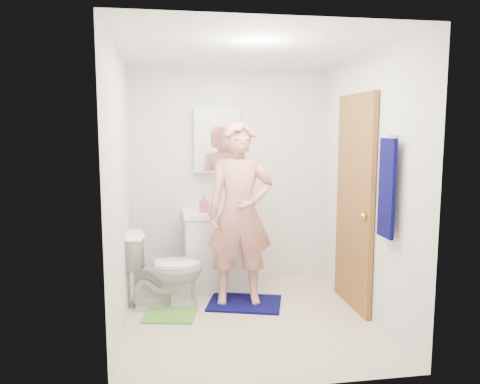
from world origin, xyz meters
The scene contains 22 objects.
floor centered at (0.00, 0.00, -0.01)m, with size 2.20×2.40×0.02m, color beige.
ceiling centered at (0.00, 0.00, 2.41)m, with size 2.20×2.40×0.02m, color white.
wall_back centered at (0.00, 1.21, 1.20)m, with size 2.20×0.02×2.40m, color silver.
wall_front centered at (0.00, -1.21, 1.20)m, with size 2.20×0.02×2.40m, color silver.
wall_left centered at (-1.11, 0.00, 1.20)m, with size 0.02×2.40×2.40m, color silver.
wall_right centered at (1.11, 0.00, 1.20)m, with size 0.02×2.40×2.40m, color silver.
vanity_cabinet centered at (-0.15, 0.91, 0.40)m, with size 0.75×0.55×0.80m, color white.
countertop centered at (-0.15, 0.91, 0.83)m, with size 0.79×0.59×0.05m, color white.
sink_basin centered at (-0.15, 0.91, 0.84)m, with size 0.40×0.40×0.03m, color white.
faucet centered at (-0.15, 1.09, 0.91)m, with size 0.03×0.03×0.12m, color silver.
medicine_cabinet centered at (-0.15, 1.14, 1.60)m, with size 0.50×0.12×0.70m, color white.
mirror_panel centered at (-0.15, 1.08, 1.60)m, with size 0.46×0.01×0.66m, color white.
door centered at (1.07, 0.15, 1.02)m, with size 0.05×0.80×2.05m, color #99632A.
door_knob centered at (1.03, -0.17, 0.95)m, with size 0.07×0.07×0.07m, color gold.
towel centered at (1.03, -0.57, 1.25)m, with size 0.03×0.24×0.80m, color #070744.
towel_hook centered at (1.07, -0.57, 1.67)m, with size 0.02×0.02×0.06m, color silver.
toilet centered at (-0.75, 0.43, 0.37)m, with size 0.42×0.73×0.75m, color white.
bath_mat centered at (0.03, 0.34, 0.01)m, with size 0.70×0.50×0.02m, color #070744.
green_rug centered at (-0.70, 0.15, 0.01)m, with size 0.46×0.39×0.02m, color #57A737.
soap_dispenser centered at (-0.32, 0.83, 0.94)m, with size 0.08×0.08×0.18m, color #D36271.
toothbrush_cup centered at (0.10, 0.99, 0.90)m, with size 0.12×0.12×0.10m, color #65469A.
man centered at (-0.01, 0.37, 0.91)m, with size 0.65×0.42×1.77m, color tan.
Camera 1 is at (-0.72, -4.05, 1.71)m, focal length 35.00 mm.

